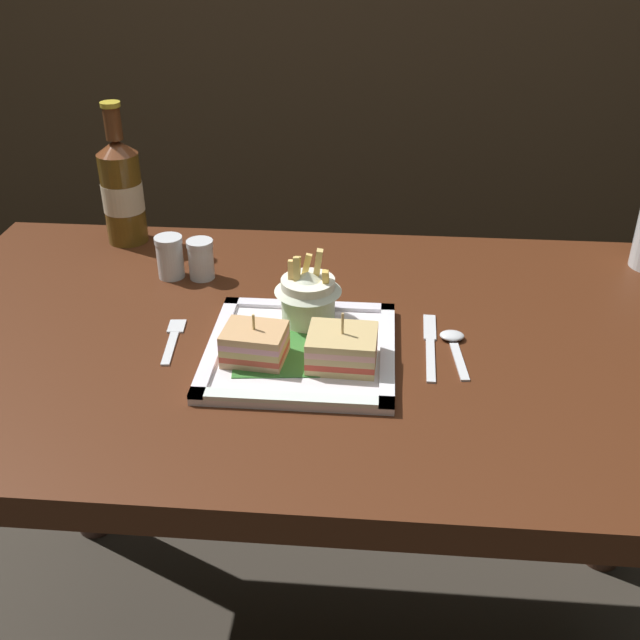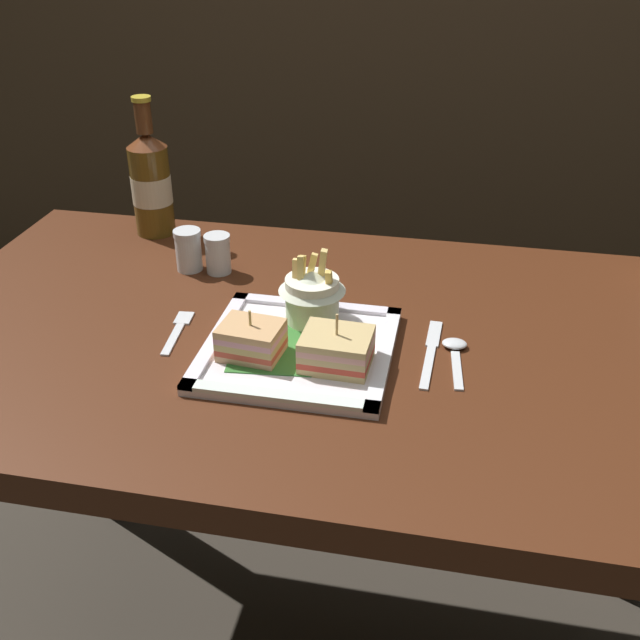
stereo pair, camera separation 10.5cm
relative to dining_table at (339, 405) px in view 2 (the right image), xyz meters
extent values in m
cube|color=#472110|center=(0.00, 0.00, 0.10)|extent=(1.30, 0.73, 0.04)
cylinder|color=#3F2721|center=(-0.57, 0.29, -0.26)|extent=(0.08, 0.08, 0.68)
cube|color=white|center=(-0.05, -0.06, 0.13)|extent=(0.26, 0.26, 0.01)
cube|color=#33732C|center=(-0.05, -0.06, 0.14)|extent=(0.19, 0.16, 0.00)
cube|color=white|center=(-0.05, -0.18, 0.14)|extent=(0.26, 0.02, 0.01)
cube|color=white|center=(-0.05, 0.06, 0.14)|extent=(0.26, 0.02, 0.01)
cube|color=white|center=(-0.17, -0.06, 0.14)|extent=(0.02, 0.26, 0.01)
cube|color=white|center=(0.07, -0.06, 0.14)|extent=(0.02, 0.26, 0.01)
cube|color=tan|center=(-0.11, -0.09, 0.14)|extent=(0.09, 0.07, 0.01)
cube|color=#BD4733|center=(-0.11, -0.09, 0.15)|extent=(0.09, 0.07, 0.01)
cube|color=tan|center=(-0.11, -0.09, 0.16)|extent=(0.09, 0.07, 0.01)
cube|color=pink|center=(-0.11, -0.09, 0.17)|extent=(0.09, 0.07, 0.01)
cube|color=tan|center=(-0.11, -0.09, 0.18)|extent=(0.09, 0.07, 0.01)
cylinder|color=tan|center=(-0.11, -0.09, 0.17)|extent=(0.00, 0.00, 0.07)
cube|color=#D8B571|center=(0.01, -0.09, 0.14)|extent=(0.09, 0.08, 0.01)
cube|color=#CE4331|center=(0.01, -0.09, 0.15)|extent=(0.09, 0.08, 0.01)
cube|color=tan|center=(0.01, -0.09, 0.16)|extent=(0.09, 0.08, 0.01)
cube|color=#E3A296|center=(0.01, -0.09, 0.17)|extent=(0.09, 0.08, 0.01)
cube|color=tan|center=(0.01, -0.09, 0.18)|extent=(0.09, 0.08, 0.01)
cylinder|color=tan|center=(0.01, -0.09, 0.17)|extent=(0.00, 0.00, 0.08)
cylinder|color=white|center=(-0.05, 0.02, 0.17)|extent=(0.08, 0.08, 0.07)
cone|color=silver|center=(-0.05, 0.02, 0.20)|extent=(0.10, 0.10, 0.03)
cube|color=#DFBD56|center=(-0.06, 0.02, 0.20)|extent=(0.01, 0.02, 0.06)
cube|color=#F1C36E|center=(-0.07, 0.02, 0.20)|extent=(0.01, 0.01, 0.06)
cube|color=#E7BA54|center=(-0.02, 0.01, 0.20)|extent=(0.01, 0.02, 0.05)
cube|color=#DDBA62|center=(-0.06, 0.01, 0.21)|extent=(0.01, 0.02, 0.07)
cube|color=#EDC972|center=(-0.03, 0.03, 0.21)|extent=(0.02, 0.02, 0.08)
cube|color=#EFC869|center=(-0.05, 0.04, 0.20)|extent=(0.02, 0.01, 0.06)
cylinder|color=brown|center=(-0.40, 0.30, 0.21)|extent=(0.07, 0.07, 0.16)
cone|color=brown|center=(-0.40, 0.30, 0.30)|extent=(0.07, 0.07, 0.03)
cylinder|color=brown|center=(-0.40, 0.30, 0.34)|extent=(0.03, 0.03, 0.06)
cylinder|color=gold|center=(-0.40, 0.30, 0.37)|extent=(0.03, 0.03, 0.01)
cylinder|color=beige|center=(-0.40, 0.30, 0.21)|extent=(0.07, 0.07, 0.05)
cube|color=silver|center=(-0.23, -0.06, 0.13)|extent=(0.02, 0.09, 0.00)
cube|color=silver|center=(-0.24, 0.00, 0.13)|extent=(0.03, 0.04, 0.00)
cube|color=silver|center=(0.13, -0.06, 0.13)|extent=(0.02, 0.11, 0.00)
cube|color=silver|center=(0.13, 0.03, 0.13)|extent=(0.02, 0.07, 0.00)
cube|color=silver|center=(0.17, -0.06, 0.13)|extent=(0.02, 0.09, 0.00)
ellipsoid|color=silver|center=(0.16, 0.00, 0.13)|extent=(0.04, 0.03, 0.01)
cylinder|color=silver|center=(-0.29, 0.16, 0.16)|extent=(0.04, 0.04, 0.06)
cylinder|color=white|center=(-0.29, 0.16, 0.14)|extent=(0.04, 0.04, 0.03)
cylinder|color=silver|center=(-0.29, 0.16, 0.19)|extent=(0.05, 0.05, 0.01)
cylinder|color=silver|center=(-0.24, 0.16, 0.15)|extent=(0.04, 0.04, 0.06)
cylinder|color=#3D331B|center=(-0.24, 0.16, 0.14)|extent=(0.04, 0.04, 0.03)
cylinder|color=silver|center=(-0.24, 0.16, 0.19)|extent=(0.04, 0.04, 0.01)
camera|label=1|loc=(0.05, -0.93, 0.69)|focal=42.22mm
camera|label=2|loc=(0.15, -0.92, 0.69)|focal=42.22mm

